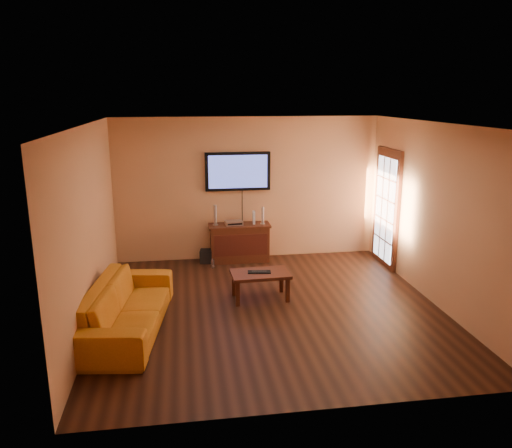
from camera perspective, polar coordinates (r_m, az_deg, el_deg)
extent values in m
plane|color=black|center=(7.53, 1.65, -9.63)|extent=(5.00, 5.00, 0.00)
plane|color=tan|center=(9.50, -0.95, 4.03)|extent=(5.00, 0.00, 5.00)
plane|color=tan|center=(7.09, -18.57, -0.38)|extent=(0.00, 5.00, 5.00)
plane|color=tan|center=(7.91, 19.85, 1.01)|extent=(0.00, 5.00, 5.00)
plane|color=white|center=(6.88, 1.82, 11.34)|extent=(5.00, 5.00, 0.00)
cube|color=#401B0E|center=(9.45, 14.68, 1.64)|extent=(0.06, 1.02, 2.22)
cube|color=white|center=(9.44, 14.48, 1.64)|extent=(0.01, 0.79, 1.89)
cube|color=#401B0E|center=(9.50, -1.90, -2.26)|extent=(1.09, 0.41, 0.68)
cube|color=black|center=(9.29, -1.75, -2.43)|extent=(1.00, 0.02, 0.41)
cube|color=#401B0E|center=(9.40, -1.91, -0.17)|extent=(1.16, 0.44, 0.04)
cube|color=black|center=(9.38, -2.09, 6.03)|extent=(1.22, 0.07, 0.72)
cube|color=#3E4BA1|center=(9.34, -2.07, 5.99)|extent=(1.10, 0.01, 0.62)
cube|color=#401B0E|center=(7.73, 0.49, -5.74)|extent=(0.91, 0.57, 0.05)
cube|color=#401B0E|center=(7.55, -2.10, -7.99)|extent=(0.06, 0.06, 0.38)
cube|color=#401B0E|center=(7.70, 3.63, -7.57)|extent=(0.06, 0.06, 0.38)
cube|color=#401B0E|center=(7.93, -2.56, -6.86)|extent=(0.06, 0.06, 0.38)
cube|color=#401B0E|center=(8.07, 2.90, -6.48)|extent=(0.06, 0.06, 0.38)
imported|color=#C37015|center=(6.94, -14.58, -8.31)|extent=(0.96, 2.33, 0.89)
cylinder|color=silver|center=(9.38, -4.66, -0.08)|extent=(0.11, 0.11, 0.02)
cylinder|color=silver|center=(9.33, -4.69, 1.06)|extent=(0.06, 0.06, 0.37)
cylinder|color=silver|center=(9.44, 0.77, 0.06)|extent=(0.09, 0.09, 0.01)
cylinder|color=silver|center=(9.40, 0.78, 1.03)|extent=(0.05, 0.05, 0.32)
cube|color=silver|center=(9.38, -2.55, 0.15)|extent=(0.34, 0.26, 0.07)
cube|color=white|center=(9.44, -0.24, 0.75)|extent=(0.07, 0.17, 0.23)
cube|color=black|center=(9.51, -5.66, -3.68)|extent=(0.28, 0.28, 0.24)
cylinder|color=white|center=(9.21, -4.98, -4.55)|extent=(0.06, 0.06, 0.16)
sphere|color=white|center=(9.18, -5.00, -4.06)|extent=(0.03, 0.03, 0.03)
cube|color=black|center=(7.72, 0.37, -5.50)|extent=(0.37, 0.17, 0.02)
cube|color=black|center=(7.71, 0.37, -5.42)|extent=(0.24, 0.12, 0.01)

